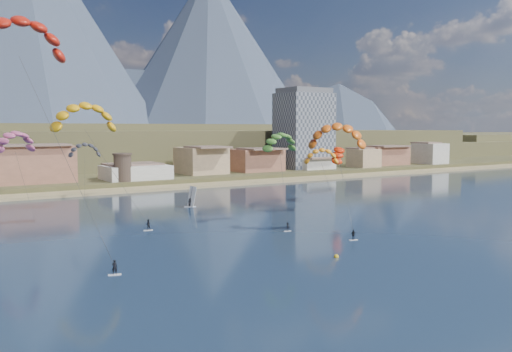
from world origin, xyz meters
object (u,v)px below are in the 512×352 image
at_px(kitesurfer_green, 280,140).
at_px(windsurfer, 191,200).
at_px(kitesurfer_orange, 337,132).
at_px(buoy, 336,257).
at_px(kitesurfer_yellow, 84,113).
at_px(apartment_tower, 304,129).
at_px(watchtower, 123,167).
at_px(kitesurfer_red, 18,32).

distance_m(kitesurfer_green, windsurfer, 30.51).
xyz_separation_m(kitesurfer_orange, buoy, (-15.21, -17.44, -17.30)).
height_order(kitesurfer_orange, kitesurfer_green, kitesurfer_orange).
bearing_deg(kitesurfer_yellow, apartment_tower, 33.52).
height_order(kitesurfer_yellow, windsurfer, kitesurfer_yellow).
distance_m(kitesurfer_yellow, kitesurfer_green, 37.15).
xyz_separation_m(watchtower, kitesurfer_yellow, (-26.53, -56.56, 14.56)).
distance_m(apartment_tower, buoy, 144.84).
xyz_separation_m(watchtower, buoy, (-4.62, -102.20, -6.26)).
height_order(kitesurfer_green, windsurfer, kitesurfer_green).
xyz_separation_m(kitesurfer_yellow, buoy, (21.90, -45.64, -20.81)).
relative_size(kitesurfer_orange, buoy, 32.52).
bearing_deg(kitesurfer_orange, apartment_tower, 54.90).
relative_size(kitesurfer_red, kitesurfer_green, 1.84).
height_order(watchtower, kitesurfer_green, kitesurfer_green).
height_order(kitesurfer_orange, windsurfer, kitesurfer_orange).
xyz_separation_m(apartment_tower, kitesurfer_green, (-73.59, -86.98, -2.00)).
bearing_deg(apartment_tower, kitesurfer_red, -142.25).
bearing_deg(kitesurfer_red, kitesurfer_orange, -5.26).
bearing_deg(buoy, windsurfer, 85.41).
height_order(kitesurfer_green, buoy, kitesurfer_green).
height_order(kitesurfer_red, windsurfer, kitesurfer_red).
xyz_separation_m(apartment_tower, watchtower, (-80.00, -14.00, -11.45)).
bearing_deg(watchtower, windsurfer, -90.22).
bearing_deg(kitesurfer_green, kitesurfer_orange, -70.48).
relative_size(apartment_tower, watchtower, 3.72).
bearing_deg(kitesurfer_green, windsurfer, 104.15).
bearing_deg(apartment_tower, buoy, -126.06).
distance_m(kitesurfer_yellow, buoy, 54.74).
relative_size(kitesurfer_red, buoy, 54.29).
bearing_deg(kitesurfer_red, buoy, -31.16).
bearing_deg(apartment_tower, kitesurfer_orange, -125.10).
relative_size(watchtower, kitesurfer_yellow, 0.34).
bearing_deg(kitesurfer_green, apartment_tower, 49.76).
bearing_deg(buoy, kitesurfer_orange, 48.91).
xyz_separation_m(apartment_tower, kitesurfer_orange, (-69.42, -98.76, -0.41)).
distance_m(apartment_tower, kitesurfer_orange, 120.72).
xyz_separation_m(kitesurfer_yellow, kitesurfer_orange, (37.11, -28.21, -3.51)).
height_order(kitesurfer_orange, buoy, kitesurfer_orange).
distance_m(kitesurfer_red, kitesurfer_green, 50.58).
bearing_deg(watchtower, kitesurfer_red, -117.35).
height_order(kitesurfer_yellow, kitesurfer_orange, kitesurfer_yellow).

